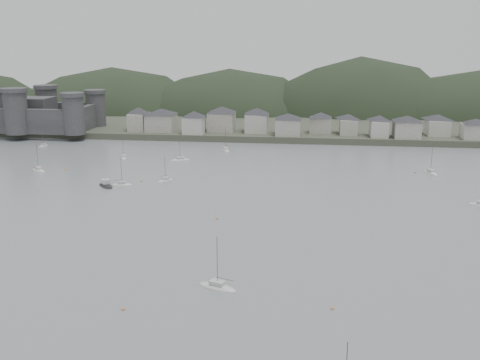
# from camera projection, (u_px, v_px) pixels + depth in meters

# --- Properties ---
(ground) EXTENTS (900.00, 900.00, 0.00)m
(ground) POSITION_uv_depth(u_px,v_px,m) (184.00, 319.00, 95.11)
(ground) COLOR slate
(ground) RESTS_ON ground
(far_shore_land) EXTENTS (900.00, 250.00, 3.00)m
(far_shore_land) POSITION_uv_depth(u_px,v_px,m) (281.00, 109.00, 378.47)
(far_shore_land) COLOR #383D2D
(far_shore_land) RESTS_ON ground
(forested_ridge) EXTENTS (851.55, 103.94, 102.57)m
(forested_ridge) POSITION_uv_depth(u_px,v_px,m) (286.00, 133.00, 356.37)
(forested_ridge) COLOR black
(forested_ridge) RESTS_ON ground
(castle) EXTENTS (66.00, 43.00, 20.00)m
(castle) POSITION_uv_depth(u_px,v_px,m) (33.00, 113.00, 280.27)
(castle) COLOR #333436
(castle) RESTS_ON far_shore_land
(waterfront_town) EXTENTS (451.48, 28.46, 12.92)m
(waterfront_town) POSITION_uv_depth(u_px,v_px,m) (374.00, 123.00, 263.05)
(waterfront_town) COLOR gray
(waterfront_town) RESTS_ON far_shore_land
(moored_fleet) EXTENTS (238.62, 178.70, 12.25)m
(moored_fleet) POSITION_uv_depth(u_px,v_px,m) (188.00, 209.00, 156.60)
(moored_fleet) COLOR silver
(moored_fleet) RESTS_ON ground
(motor_launch_far) EXTENTS (8.28, 8.77, 4.10)m
(motor_launch_far) POSITION_uv_depth(u_px,v_px,m) (106.00, 185.00, 182.03)
(motor_launch_far) COLOR black
(motor_launch_far) RESTS_ON ground
(mooring_buoys) EXTENTS (164.61, 116.29, 0.70)m
(mooring_buoys) POSITION_uv_depth(u_px,v_px,m) (213.00, 218.00, 148.91)
(mooring_buoys) COLOR #C27F40
(mooring_buoys) RESTS_ON ground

